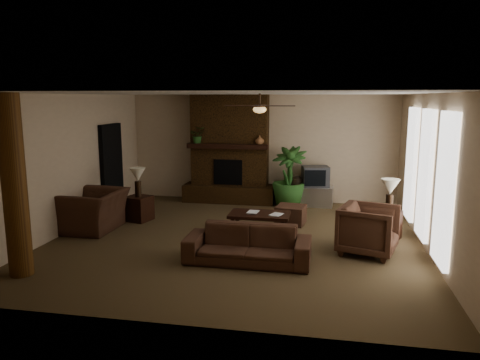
% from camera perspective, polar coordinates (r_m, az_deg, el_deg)
% --- Properties ---
extents(room_shell, '(7.00, 7.00, 7.00)m').
position_cam_1_polar(room_shell, '(8.67, -0.48, 1.49)').
color(room_shell, brown).
rests_on(room_shell, ground).
extents(fireplace, '(2.40, 0.70, 2.80)m').
position_cam_1_polar(fireplace, '(11.99, -1.30, 2.75)').
color(fireplace, '#492D13').
rests_on(fireplace, ground).
extents(windows, '(0.08, 3.65, 2.35)m').
position_cam_1_polar(windows, '(8.91, 22.13, 0.63)').
color(windows, white).
rests_on(windows, ground).
extents(log_column, '(0.36, 0.36, 2.80)m').
position_cam_1_polar(log_column, '(7.68, -26.39, -0.74)').
color(log_column, brown).
rests_on(log_column, ground).
extents(doorway, '(0.10, 1.00, 2.10)m').
position_cam_1_polar(doorway, '(11.53, -15.74, 1.53)').
color(doorway, black).
rests_on(doorway, ground).
extents(ceiling_fan, '(1.35, 1.35, 0.37)m').
position_cam_1_polar(ceiling_fan, '(8.80, 2.47, 9.00)').
color(ceiling_fan, '#312216').
rests_on(ceiling_fan, ceiling).
extents(sofa, '(2.09, 0.63, 0.82)m').
position_cam_1_polar(sofa, '(7.66, 0.98, -7.34)').
color(sofa, '#492D1F').
rests_on(sofa, ground).
extents(armchair_left, '(0.84, 1.28, 1.11)m').
position_cam_1_polar(armchair_left, '(9.92, -17.88, -2.87)').
color(armchair_left, '#492D1F').
rests_on(armchair_left, ground).
extents(armchair_right, '(1.10, 1.14, 0.96)m').
position_cam_1_polar(armchair_right, '(8.35, 15.80, -5.72)').
color(armchair_right, '#492D1F').
rests_on(armchair_right, ground).
extents(coffee_table, '(1.20, 0.70, 0.43)m').
position_cam_1_polar(coffee_table, '(9.21, 2.44, -4.52)').
color(coffee_table, black).
rests_on(coffee_table, ground).
extents(ottoman, '(0.68, 0.68, 0.40)m').
position_cam_1_polar(ottoman, '(10.05, 6.37, -4.34)').
color(ottoman, '#492D1F').
rests_on(ottoman, ground).
extents(tv_stand, '(0.88, 0.56, 0.50)m').
position_cam_1_polar(tv_stand, '(11.78, 9.46, -2.00)').
color(tv_stand, silver).
rests_on(tv_stand, ground).
extents(tv, '(0.73, 0.63, 0.52)m').
position_cam_1_polar(tv, '(11.67, 9.40, 0.44)').
color(tv, '#3D3D40').
rests_on(tv, tv_stand).
extents(floor_vase, '(0.34, 0.34, 0.77)m').
position_cam_1_polar(floor_vase, '(11.71, 7.13, -1.10)').
color(floor_vase, '#32261C').
rests_on(floor_vase, ground).
extents(floor_plant, '(1.22, 1.69, 0.85)m').
position_cam_1_polar(floor_plant, '(11.55, 6.09, -1.27)').
color(floor_plant, '#2E5C25').
rests_on(floor_plant, ground).
extents(side_table_left, '(0.61, 0.61, 0.55)m').
position_cam_1_polar(side_table_left, '(10.49, -12.55, -3.48)').
color(side_table_left, black).
rests_on(side_table_left, ground).
extents(lamp_left, '(0.40, 0.40, 0.65)m').
position_cam_1_polar(lamp_left, '(10.31, -12.68, 0.40)').
color(lamp_left, '#312216').
rests_on(lamp_left, side_table_left).
extents(side_table_right, '(0.65, 0.65, 0.55)m').
position_cam_1_polar(side_table_right, '(9.36, 17.82, -5.40)').
color(side_table_right, black).
rests_on(side_table_right, ground).
extents(lamp_right, '(0.42, 0.42, 0.65)m').
position_cam_1_polar(lamp_right, '(9.15, 18.27, -1.11)').
color(lamp_right, '#312216').
rests_on(lamp_right, side_table_right).
extents(mantel_plant, '(0.49, 0.52, 0.33)m').
position_cam_1_polar(mantel_plant, '(11.89, -5.30, 5.40)').
color(mantel_plant, '#2E5C25').
rests_on(mantel_plant, fireplace).
extents(mantel_vase, '(0.24, 0.25, 0.22)m').
position_cam_1_polar(mantel_vase, '(11.53, 2.47, 5.01)').
color(mantel_vase, '#95613B').
rests_on(mantel_vase, fireplace).
extents(book_a, '(0.22, 0.05, 0.29)m').
position_cam_1_polar(book_a, '(9.22, 0.97, -3.21)').
color(book_a, '#999999').
rests_on(book_a, coffee_table).
extents(book_b, '(0.21, 0.10, 0.29)m').
position_cam_1_polar(book_b, '(9.08, 3.97, -3.44)').
color(book_b, '#999999').
rests_on(book_b, coffee_table).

